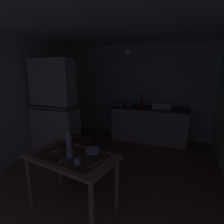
% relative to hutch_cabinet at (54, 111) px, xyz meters
% --- Properties ---
extents(ground_plane, '(5.16, 5.16, 0.00)m').
position_rel_hutch_cabinet_xyz_m(ground_plane, '(1.41, -0.28, -0.97)').
color(ground_plane, '#8D644E').
extents(wall_back, '(3.97, 0.10, 2.49)m').
position_rel_hutch_cabinet_xyz_m(wall_back, '(1.41, 1.85, 0.27)').
color(wall_back, '#AFD3AB').
rests_on(wall_back, ground).
extents(wall_left, '(0.10, 4.26, 2.49)m').
position_rel_hutch_cabinet_xyz_m(wall_left, '(-0.57, -0.28, 0.27)').
color(wall_left, '#AAD1AC').
rests_on(wall_left, ground).
extents(ceiling_slab, '(3.97, 4.26, 0.10)m').
position_rel_hutch_cabinet_xyz_m(ceiling_slab, '(1.41, -0.28, 1.57)').
color(ceiling_slab, silver).
extents(hutch_cabinet, '(1.00, 0.46, 2.07)m').
position_rel_hutch_cabinet_xyz_m(hutch_cabinet, '(0.00, 0.00, 0.00)').
color(hutch_cabinet, beige).
rests_on(hutch_cabinet, ground).
extents(counter_cabinet, '(1.91, 0.64, 0.89)m').
position_rel_hutch_cabinet_xyz_m(counter_cabinet, '(1.81, 1.48, -0.52)').
color(counter_cabinet, beige).
rests_on(counter_cabinet, ground).
extents(sink_basin, '(0.44, 0.34, 0.15)m').
position_rel_hutch_cabinet_xyz_m(sink_basin, '(2.11, 1.48, -0.00)').
color(sink_basin, white).
rests_on(sink_basin, counter_cabinet).
extents(hand_pump, '(0.05, 0.27, 0.39)m').
position_rel_hutch_cabinet_xyz_m(hand_pump, '(1.59, 1.53, 0.09)').
color(hand_pump, '#B21E19').
rests_on(hand_pump, counter_cabinet).
extents(mixing_bowl_counter, '(0.21, 0.21, 0.07)m').
position_rel_hutch_cabinet_xyz_m(mixing_bowl_counter, '(1.02, 1.43, -0.05)').
color(mixing_bowl_counter, '#9EB2C6').
rests_on(mixing_bowl_counter, counter_cabinet).
extents(stoneware_crock, '(0.13, 0.13, 0.12)m').
position_rel_hutch_cabinet_xyz_m(stoneware_crock, '(1.25, 1.54, -0.02)').
color(stoneware_crock, beige).
rests_on(stoneware_crock, counter_cabinet).
extents(dining_table, '(1.27, 0.88, 0.77)m').
position_rel_hutch_cabinet_xyz_m(dining_table, '(1.25, -1.34, -0.31)').
color(dining_table, '#A2805D').
rests_on(dining_table, ground).
extents(chair_far_side, '(0.44, 0.44, 0.87)m').
position_rel_hutch_cabinet_xyz_m(chair_far_side, '(1.16, -0.76, -0.49)').
color(chair_far_side, '#352718').
rests_on(chair_far_side, ground).
extents(serving_bowl_wide, '(0.18, 0.18, 0.05)m').
position_rel_hutch_cabinet_xyz_m(serving_bowl_wide, '(1.47, -1.15, -0.17)').
color(serving_bowl_wide, '#9EB2C6').
rests_on(serving_bowl_wide, dining_table).
extents(teacup_mint, '(0.08, 0.08, 0.07)m').
position_rel_hutch_cabinet_xyz_m(teacup_mint, '(1.44, -1.50, -0.16)').
color(teacup_mint, '#9EB2C6').
rests_on(teacup_mint, dining_table).
extents(mug_tall, '(0.08, 0.08, 0.09)m').
position_rel_hutch_cabinet_xyz_m(mug_tall, '(1.26, -1.39, -0.15)').
color(mug_tall, '#9EB2C6').
rests_on(mug_tall, dining_table).
extents(glass_bottle, '(0.07, 0.07, 0.28)m').
position_rel_hutch_cabinet_xyz_m(glass_bottle, '(1.15, -1.22, -0.08)').
color(glass_bottle, '#B7BCC1').
rests_on(glass_bottle, dining_table).
extents(table_knife, '(0.09, 0.20, 0.00)m').
position_rel_hutch_cabinet_xyz_m(table_knife, '(1.64, -1.43, -0.19)').
color(table_knife, silver).
rests_on(table_knife, dining_table).
extents(teaspoon_near_bowl, '(0.02, 0.16, 0.00)m').
position_rel_hutch_cabinet_xyz_m(teaspoon_near_bowl, '(1.21, -1.51, -0.19)').
color(teaspoon_near_bowl, beige).
rests_on(teaspoon_near_bowl, dining_table).
extents(teaspoon_by_cup, '(0.12, 0.13, 0.00)m').
position_rel_hutch_cabinet_xyz_m(teaspoon_by_cup, '(0.97, -1.31, -0.19)').
color(teaspoon_by_cup, beige).
rests_on(teaspoon_by_cup, dining_table).
extents(pendant_bulb, '(0.08, 0.08, 0.08)m').
position_rel_hutch_cabinet_xyz_m(pendant_bulb, '(1.65, -0.13, 1.16)').
color(pendant_bulb, '#F9EFCC').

